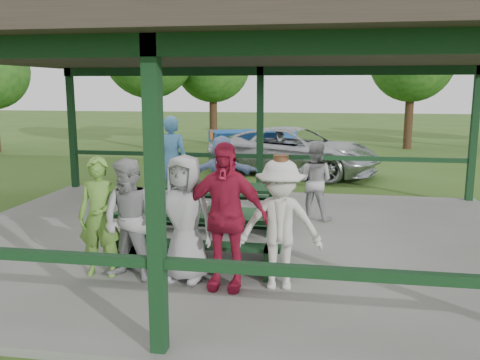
% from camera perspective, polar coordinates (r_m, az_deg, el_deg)
% --- Properties ---
extents(ground, '(90.00, 90.00, 0.00)m').
position_cam_1_polar(ground, '(8.75, -1.01, -7.15)').
color(ground, '#345219').
rests_on(ground, ground).
extents(concrete_slab, '(10.00, 8.00, 0.10)m').
position_cam_1_polar(concrete_slab, '(8.73, -1.01, -6.84)').
color(concrete_slab, slate).
rests_on(concrete_slab, ground).
extents(pavilion_structure, '(10.60, 8.60, 3.24)m').
position_cam_1_polar(pavilion_structure, '(8.36, -1.08, 14.03)').
color(pavilion_structure, black).
rests_on(pavilion_structure, concrete_slab).
extents(picnic_table_near, '(2.45, 1.39, 0.75)m').
position_cam_1_polar(picnic_table_near, '(7.51, -4.42, -5.63)').
color(picnic_table_near, black).
rests_on(picnic_table_near, concrete_slab).
extents(picnic_table_far, '(2.39, 1.39, 0.75)m').
position_cam_1_polar(picnic_table_far, '(9.43, -2.50, -2.28)').
color(picnic_table_far, black).
rests_on(picnic_table_far, concrete_slab).
extents(table_setting, '(2.41, 0.45, 0.10)m').
position_cam_1_polar(table_setting, '(7.43, -3.25, -3.27)').
color(table_setting, white).
rests_on(table_setting, picnic_table_near).
extents(contestant_green, '(0.64, 0.46, 1.63)m').
position_cam_1_polar(contestant_green, '(7.11, -15.45, -4.01)').
color(contestant_green, '#5B8D32').
rests_on(contestant_green, concrete_slab).
extents(contestant_grey_left, '(0.91, 0.78, 1.63)m').
position_cam_1_polar(contestant_grey_left, '(6.83, -12.20, -4.45)').
color(contestant_grey_left, '#949496').
rests_on(contestant_grey_left, concrete_slab).
extents(contestant_grey_mid, '(0.91, 0.68, 1.69)m').
position_cam_1_polar(contestant_grey_mid, '(6.70, -6.21, -4.32)').
color(contestant_grey_mid, gray).
rests_on(contestant_grey_mid, concrete_slab).
extents(contestant_red, '(1.14, 0.55, 1.88)m').
position_cam_1_polar(contestant_red, '(6.39, -1.78, -4.09)').
color(contestant_red, '#A31836').
rests_on(contestant_red, concrete_slab).
extents(contestant_white_fedora, '(1.12, 0.70, 1.72)m').
position_cam_1_polar(contestant_white_fedora, '(6.43, 4.51, -5.00)').
color(contestant_white_fedora, beige).
rests_on(contestant_white_fedora, concrete_slab).
extents(spectator_lblue, '(1.53, 0.71, 1.59)m').
position_cam_1_polar(spectator_lblue, '(10.29, -2.03, 0.65)').
color(spectator_lblue, '#8CA4D8').
rests_on(spectator_lblue, concrete_slab).
extents(spectator_blue, '(0.73, 0.50, 1.95)m').
position_cam_1_polar(spectator_blue, '(10.97, -7.69, 2.11)').
color(spectator_blue, '#4783B9').
rests_on(spectator_blue, concrete_slab).
extents(spectator_grey, '(0.83, 0.70, 1.51)m').
position_cam_1_polar(spectator_grey, '(9.87, 8.31, -0.12)').
color(spectator_grey, '#9B9B9E').
rests_on(spectator_grey, concrete_slab).
extents(pickup_truck, '(5.65, 3.90, 1.43)m').
position_cam_1_polar(pickup_truck, '(15.54, 6.13, 3.26)').
color(pickup_truck, silver).
rests_on(pickup_truck, ground).
extents(farm_trailer, '(3.59, 2.46, 1.28)m').
position_cam_1_polar(farm_trailer, '(17.14, 1.37, 3.70)').
color(farm_trailer, '#1B4F97').
rests_on(farm_trailer, ground).
extents(tree_far_left, '(3.82, 3.82, 5.97)m').
position_cam_1_polar(tree_far_left, '(22.08, -10.20, 13.90)').
color(tree_far_left, '#321E14').
rests_on(tree_far_left, ground).
extents(tree_left, '(3.42, 3.42, 5.35)m').
position_cam_1_polar(tree_left, '(23.71, -3.07, 12.78)').
color(tree_left, '#321E14').
rests_on(tree_left, ground).
extents(tree_mid, '(3.55, 3.55, 5.55)m').
position_cam_1_polar(tree_mid, '(23.08, 18.77, 12.65)').
color(tree_mid, '#321E14').
rests_on(tree_mid, ground).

